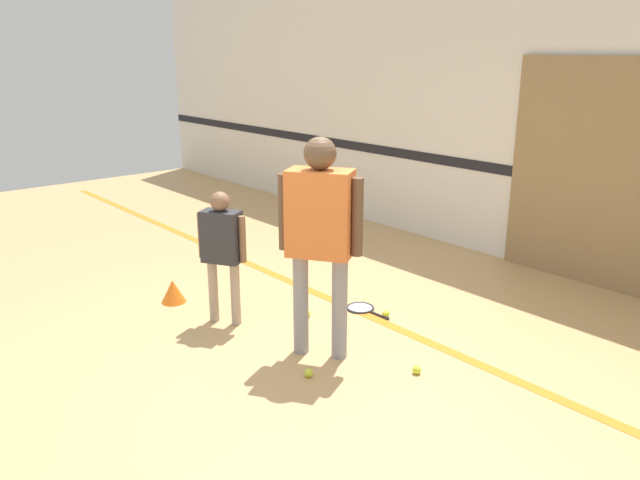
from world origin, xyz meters
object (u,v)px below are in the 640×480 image
person_student_left (222,243)px  training_cone (173,291)px  tennis_ball_by_spare_racket (386,314)px  tennis_ball_stray_right (417,370)px  person_instructor (320,225)px  racket_spare_on_floor (362,308)px  tennis_ball_stray_left (307,314)px  tennis_ball_near_instructor (309,373)px

person_student_left → training_cone: 0.96m
tennis_ball_by_spare_racket → tennis_ball_stray_right: (0.86, -0.57, 0.00)m
person_instructor → tennis_ball_by_spare_racket: 1.39m
racket_spare_on_floor → tennis_ball_stray_left: (-0.20, -0.49, 0.02)m
tennis_ball_stray_right → tennis_ball_by_spare_racket: bearing=146.3°
person_instructor → tennis_ball_stray_right: bearing=-7.7°
person_student_left → tennis_ball_stray_right: bearing=-11.8°
person_student_left → tennis_ball_stray_left: person_student_left is taller
racket_spare_on_floor → tennis_ball_stray_left: size_ratio=7.43×
person_student_left → racket_spare_on_floor: person_student_left is taller
racket_spare_on_floor → training_cone: 1.80m
person_instructor → tennis_ball_stray_left: size_ratio=26.07×
person_instructor → tennis_ball_stray_left: (-0.62, 0.38, -1.03)m
tennis_ball_near_instructor → tennis_ball_stray_left: same height
person_student_left → tennis_ball_by_spare_racket: 1.60m
tennis_ball_near_instructor → training_cone: bearing=-178.0°
person_student_left → training_cone: bearing=159.7°
person_student_left → racket_spare_on_floor: 1.45m
tennis_ball_by_spare_racket → tennis_ball_stray_left: 0.71m
person_student_left → tennis_ball_stray_left: size_ratio=17.93×
tennis_ball_by_spare_racket → tennis_ball_stray_right: same height
racket_spare_on_floor → tennis_ball_stray_right: size_ratio=7.43×
tennis_ball_near_instructor → tennis_ball_stray_right: bearing=52.8°
racket_spare_on_floor → tennis_ball_near_instructor: 1.34m
person_instructor → tennis_ball_near_instructor: person_instructor is taller
racket_spare_on_floor → tennis_ball_near_instructor: size_ratio=7.43×
person_student_left → person_instructor: bearing=-16.9°
racket_spare_on_floor → tennis_ball_near_instructor: (0.64, -1.17, 0.02)m
tennis_ball_by_spare_racket → training_cone: bearing=-140.7°
racket_spare_on_floor → training_cone: training_cone is taller
tennis_ball_stray_left → tennis_ball_stray_right: bearing=-1.6°
tennis_ball_by_spare_racket → training_cone: training_cone is taller
person_instructor → training_cone: size_ratio=7.33×
person_instructor → tennis_ball_stray_right: (0.71, 0.34, -1.03)m
person_instructor → training_cone: (-1.72, -0.37, -0.95)m
tennis_ball_stray_right → training_cone: (-2.43, -0.71, 0.08)m
person_instructor → tennis_ball_by_spare_racket: (-0.15, 0.91, -1.03)m
racket_spare_on_floor → person_instructor: bearing=-67.0°
tennis_ball_stray_left → tennis_ball_near_instructor: bearing=-38.9°
racket_spare_on_floor → tennis_ball_near_instructor: bearing=-63.9°
person_instructor → tennis_ball_stray_right: person_instructor is taller
tennis_ball_stray_right → training_cone: training_cone is taller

